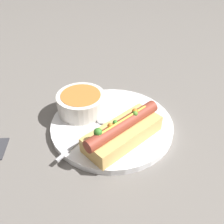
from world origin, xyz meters
TOP-DOWN VIEW (x-y plane):
  - ground_plane at (0.00, 0.00)m, footprint 4.00×4.00m
  - dinner_plate at (0.00, 0.00)m, footprint 0.29×0.29m
  - hot_dog at (-0.00, -0.06)m, footprint 0.19×0.13m
  - soup_bowl at (-0.05, 0.07)m, footprint 0.12×0.12m
  - spoon at (-0.04, 0.00)m, footprint 0.16×0.11m

SIDE VIEW (x-z plane):
  - ground_plane at x=0.00m, z-range 0.00..0.00m
  - dinner_plate at x=0.00m, z-range 0.00..0.02m
  - spoon at x=-0.04m, z-range 0.01..0.02m
  - hot_dog at x=0.00m, z-range 0.01..0.07m
  - soup_bowl at x=-0.05m, z-range 0.02..0.07m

